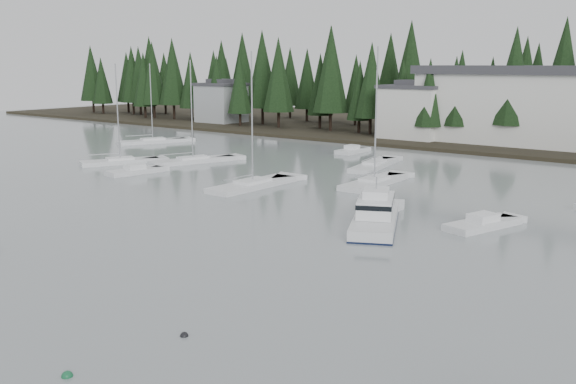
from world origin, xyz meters
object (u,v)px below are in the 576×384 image
at_px(sailboat_0, 153,143).
at_px(runabout_1, 483,226).
at_px(cabin_cruiser_center, 375,218).
at_px(harbor_inn, 521,106).
at_px(house_west, 414,111).
at_px(house_far_west, 221,102).
at_px(sailboat_2, 193,162).
at_px(sailboat_10, 374,167).
at_px(sailboat_8, 253,187).
at_px(sailboat_9, 120,163).
at_px(sailboat_4, 374,184).
at_px(runabout_3, 352,152).
at_px(runabout_0, 135,172).

bearing_deg(sailboat_0, runabout_1, -85.01).
bearing_deg(cabin_cruiser_center, harbor_inn, -18.53).
xyz_separation_m(house_west, house_far_west, (-42.00, 2.00, -0.25)).
distance_m(sailboat_2, sailboat_10, 21.57).
xyz_separation_m(sailboat_8, sailboat_10, (3.09, 17.74, -0.01)).
bearing_deg(sailboat_2, harbor_inn, -14.84).
bearing_deg(cabin_cruiser_center, sailboat_0, 39.82).
distance_m(cabin_cruiser_center, sailboat_9, 39.72).
xyz_separation_m(sailboat_0, sailboat_10, (37.77, 0.50, -0.01)).
distance_m(cabin_cruiser_center, sailboat_4, 16.56).
relative_size(house_west, cabin_cruiser_center, 0.95).
xyz_separation_m(house_far_west, sailboat_8, (47.00, -45.04, -4.34)).
distance_m(sailboat_0, sailboat_2, 21.32).
distance_m(cabin_cruiser_center, sailboat_8, 17.93).
bearing_deg(runabout_1, house_west, 49.74).
distance_m(sailboat_2, runabout_3, 21.76).
distance_m(sailboat_4, runabout_1, 17.72).
xyz_separation_m(house_west, runabout_1, (28.30, -44.48, -4.52)).
height_order(runabout_0, runabout_3, same).
relative_size(harbor_inn, sailboat_10, 2.56).
relative_size(house_west, runabout_3, 1.78).
relative_size(sailboat_2, sailboat_8, 0.95).
relative_size(sailboat_8, runabout_1, 1.98).
bearing_deg(sailboat_10, sailboat_0, 79.83).
bearing_deg(sailboat_10, runabout_1, -144.44).
xyz_separation_m(house_far_west, runabout_3, (41.55, -18.57, -4.27)).
distance_m(house_far_west, runabout_0, 56.86).
height_order(sailboat_10, runabout_0, sailboat_10).
height_order(house_far_west, sailboat_0, sailboat_0).
bearing_deg(harbor_inn, sailboat_2, -123.48).
bearing_deg(runabout_0, sailboat_9, 73.23).
bearing_deg(sailboat_0, sailboat_9, -118.53).
height_order(house_west, sailboat_0, sailboat_0).
bearing_deg(sailboat_4, sailboat_0, 76.72).
distance_m(sailboat_4, sailboat_10, 10.84).
xyz_separation_m(sailboat_2, runabout_0, (0.61, -9.21, 0.07)).
bearing_deg(sailboat_9, runabout_0, -89.92).
bearing_deg(sailboat_2, cabin_cruiser_center, -93.35).
relative_size(sailboat_8, runabout_3, 2.50).
xyz_separation_m(sailboat_0, runabout_0, (19.49, -19.12, 0.07)).
distance_m(house_far_west, runabout_1, 84.38).
relative_size(sailboat_9, sailboat_10, 1.06).
distance_m(sailboat_2, sailboat_4, 24.36).
bearing_deg(runabout_0, sailboat_8, -73.62).
height_order(cabin_cruiser_center, sailboat_0, sailboat_0).
relative_size(sailboat_0, sailboat_9, 1.00).
relative_size(sailboat_8, sailboat_10, 1.16).
bearing_deg(sailboat_0, house_far_west, 46.76).
xyz_separation_m(house_far_west, cabin_cruiser_center, (63.93, -50.94, -3.78)).
bearing_deg(sailboat_0, harbor_inn, -34.06).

